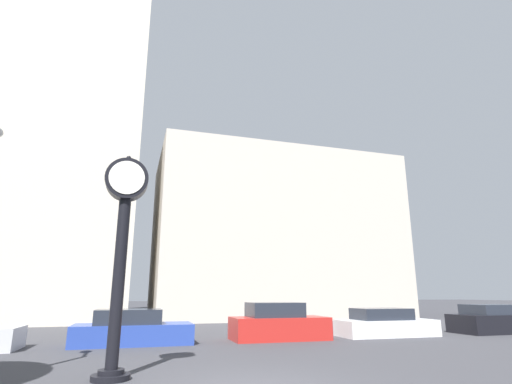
% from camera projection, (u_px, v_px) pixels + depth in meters
% --- Properties ---
extents(building_tall_tower, '(10.13, 12.00, 39.43)m').
position_uv_depth(building_tall_tower, '(82.00, 69.00, 32.72)').
color(building_tall_tower, beige).
rests_on(building_tall_tower, ground_plane).
extents(building_storefront_row, '(19.24, 12.00, 12.86)m').
position_uv_depth(building_storefront_row, '(271.00, 238.00, 34.12)').
color(building_storefront_row, beige).
rests_on(building_storefront_row, ground_plane).
extents(street_clock, '(1.01, 0.84, 5.15)m').
position_uv_depth(street_clock, '(122.00, 235.00, 9.44)').
color(street_clock, black).
rests_on(street_clock, ground_plane).
extents(car_blue, '(4.31, 1.90, 1.26)m').
position_uv_depth(car_blue, '(132.00, 330.00, 14.81)').
color(car_blue, '#28429E').
rests_on(car_blue, ground_plane).
extents(car_red, '(3.95, 1.93, 1.47)m').
position_uv_depth(car_red, '(278.00, 324.00, 16.39)').
color(car_red, red).
rests_on(car_red, ground_plane).
extents(car_white, '(4.38, 1.86, 1.19)m').
position_uv_depth(car_white, '(385.00, 324.00, 17.70)').
color(car_white, silver).
rests_on(car_white, ground_plane).
extents(car_black, '(4.32, 1.97, 1.32)m').
position_uv_depth(car_black, '(495.00, 321.00, 19.24)').
color(car_black, black).
rests_on(car_black, ground_plane).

